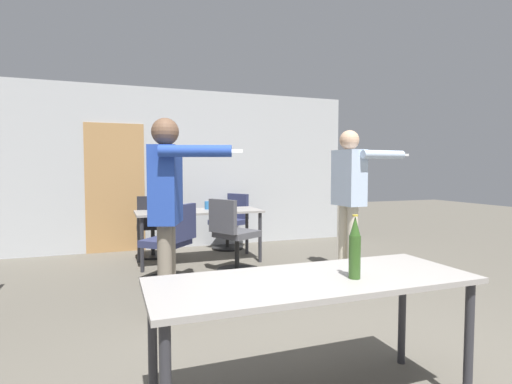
% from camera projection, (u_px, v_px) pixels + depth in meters
% --- Properties ---
extents(back_wall, '(5.96, 0.12, 2.65)m').
position_uv_depth(back_wall, '(182.00, 169.00, 6.75)').
color(back_wall, '#B2B5B7').
rests_on(back_wall, ground_plane).
extents(conference_table_near, '(1.77, 0.66, 0.74)m').
position_uv_depth(conference_table_near, '(313.00, 292.00, 2.16)').
color(conference_table_near, gray).
rests_on(conference_table_near, ground_plane).
extents(conference_table_far, '(1.74, 0.70, 0.74)m').
position_uv_depth(conference_table_far, '(199.00, 216.00, 5.65)').
color(conference_table_far, gray).
rests_on(conference_table_far, ground_plane).
extents(person_left_plaid, '(0.83, 0.63, 1.81)m').
position_uv_depth(person_left_plaid, '(350.00, 187.00, 4.95)').
color(person_left_plaid, beige).
rests_on(person_left_plaid, ground_plane).
extents(person_far_watching, '(0.73, 0.76, 1.77)m').
position_uv_depth(person_far_watching, '(168.00, 198.00, 3.46)').
color(person_far_watching, slate).
rests_on(person_far_watching, ground_plane).
extents(office_chair_mid_tucked, '(0.69, 0.68, 0.92)m').
position_uv_depth(office_chair_mid_tucked, '(171.00, 245.00, 4.71)').
color(office_chair_mid_tucked, black).
rests_on(office_chair_mid_tucked, ground_plane).
extents(office_chair_far_right, '(0.67, 0.65, 0.95)m').
position_uv_depth(office_chair_far_right, '(233.00, 238.00, 5.09)').
color(office_chair_far_right, black).
rests_on(office_chair_far_right, ground_plane).
extents(office_chair_far_left, '(0.52, 0.57, 0.94)m').
position_uv_depth(office_chair_far_left, '(153.00, 228.00, 5.96)').
color(office_chair_far_left, black).
rests_on(office_chair_far_left, ground_plane).
extents(office_chair_side_rolled, '(0.67, 0.65, 0.91)m').
position_uv_depth(office_chair_side_rolled, '(231.00, 223.00, 6.68)').
color(office_chair_side_rolled, black).
rests_on(office_chair_side_rolled, ground_plane).
extents(beer_bottle, '(0.06, 0.06, 0.34)m').
position_uv_depth(beer_bottle, '(355.00, 249.00, 2.13)').
color(beer_bottle, '#2D511E').
rests_on(beer_bottle, conference_table_near).
extents(drink_cup, '(0.09, 0.09, 0.12)m').
position_uv_depth(drink_cup, '(207.00, 205.00, 5.82)').
color(drink_cup, '#2866A3').
rests_on(drink_cup, conference_table_far).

